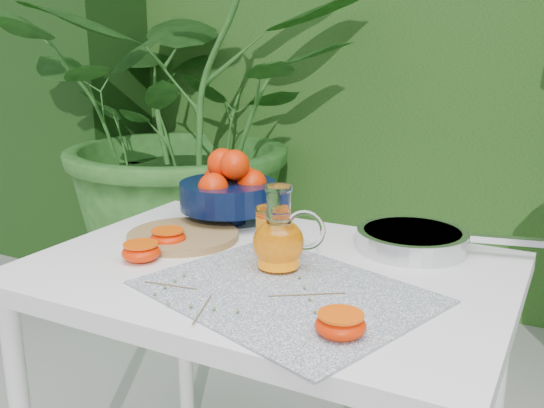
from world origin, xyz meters
The scene contains 11 objects.
hedge_backdrop centered at (0.06, 2.06, 1.19)m, with size 8.00×1.65×2.50m.
potted_plant_left centered at (-1.07, 1.24, 0.88)m, with size 1.75×1.75×1.75m, color #25561D.
white_table centered at (-0.01, -0.02, 0.67)m, with size 1.00×0.70×0.75m.
placemat centered at (0.09, -0.13, 0.75)m, with size 0.51×0.39×0.00m, color #0B1D42.
cutting_board centered at (-0.27, 0.04, 0.76)m, with size 0.27×0.27×0.02m, color olive.
fruit_bowl centered at (-0.24, 0.21, 0.84)m, with size 0.27×0.27×0.20m.
juice_pitcher centered at (0.03, -0.03, 0.81)m, with size 0.16×0.13×0.18m.
juice_tumbler centered at (-0.03, 0.04, 0.80)m, with size 0.09×0.09×0.11m.
saute_pan centered at (0.24, 0.22, 0.78)m, with size 0.46×0.30×0.05m.
orange_halves centered at (-0.09, -0.13, 0.77)m, with size 0.61×0.33×0.04m.
thyme_sprigs centered at (0.01, -0.21, 0.76)m, with size 0.37×0.27×0.01m.
Camera 1 is at (0.56, -1.09, 1.21)m, focal length 40.00 mm.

